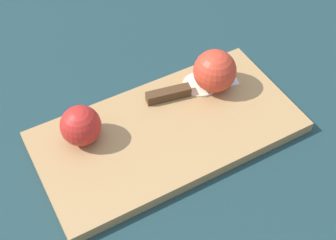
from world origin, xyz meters
TOP-DOWN VIEW (x-y plane):
  - ground_plane at (0.00, 0.00)m, footprint 4.00×4.00m
  - cutting_board at (0.00, 0.00)m, footprint 0.44×0.23m
  - apple_half_left at (-0.13, 0.04)m, footprint 0.07×0.07m
  - apple_half_right at (0.12, 0.05)m, footprint 0.08×0.08m
  - knife at (0.05, 0.06)m, footprint 0.17×0.05m
  - apple_slice at (0.10, 0.06)m, footprint 0.06×0.06m

SIDE VIEW (x-z plane):
  - ground_plane at x=0.00m, z-range 0.00..0.00m
  - cutting_board at x=0.00m, z-range 0.00..0.02m
  - apple_slice at x=0.10m, z-range 0.02..0.02m
  - knife at x=0.05m, z-range 0.02..0.04m
  - apple_half_left at x=-0.13m, z-range 0.02..0.09m
  - apple_half_right at x=0.12m, z-range 0.02..0.10m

